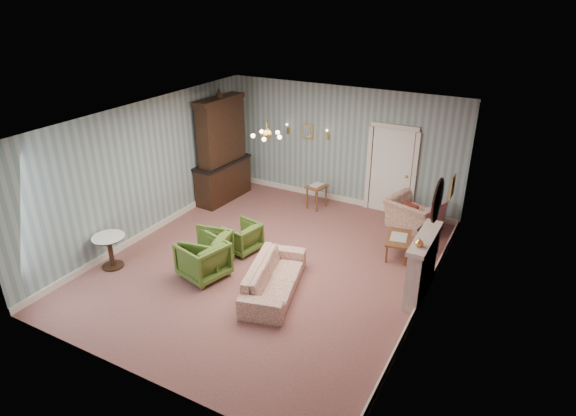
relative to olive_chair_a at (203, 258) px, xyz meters
The scene contains 27 objects.
floor 1.36m from the olive_chair_a, 48.42° to the left, with size 7.00×7.00×0.00m, color #8D5A52.
ceiling 2.81m from the olive_chair_a, 48.42° to the left, with size 7.00×7.00×0.00m, color white.
wall_back 4.67m from the olive_chair_a, 79.08° to the left, with size 6.00×6.00×0.00m, color slate.
wall_front 2.87m from the olive_chair_a, 71.15° to the right, with size 6.00×6.00×0.00m, color slate.
wall_left 2.57m from the olive_chair_a, 155.53° to the left, with size 7.00×7.00×0.00m, color slate.
wall_right 4.12m from the olive_chair_a, 14.13° to the left, with size 7.00×7.00×0.00m, color slate.
wall_right_floral 4.10m from the olive_chair_a, 14.18° to the left, with size 7.00×7.00×0.00m, color #B35967.
door 4.98m from the olive_chair_a, 63.99° to the left, with size 1.12×0.12×2.16m, color white, non-canonical shape.
olive_chair_a is the anchor object (origin of this frame).
olive_chair_b 0.31m from the olive_chair_a, 114.56° to the left, with size 0.79×0.74×0.81m, color #486623.
olive_chair_c 1.17m from the olive_chair_a, 85.72° to the left, with size 0.66×0.61×0.67m, color #486623.
sofa_chintz 1.42m from the olive_chair_a, ahead, with size 1.97×0.58×0.77m, color #9F4840.
wingback_chair 4.82m from the olive_chair_a, 52.44° to the left, with size 1.10×0.71×0.96m, color #9F4840.
dresser 3.79m from the olive_chair_a, 119.19° to the left, with size 0.57×1.66×2.77m, color black, non-canonical shape.
fireplace 3.97m from the olive_chair_a, 20.24° to the left, with size 0.30×1.40×1.16m, color beige, non-canonical shape.
mantel_vase 3.92m from the olive_chair_a, 14.71° to the left, with size 0.15×0.15×0.15m, color gold.
oval_mirror 4.31m from the olive_chair_a, 19.75° to the left, with size 0.04×0.76×0.84m, color white, non-canonical shape.
framed_print 4.85m from the olive_chair_a, 35.39° to the left, with size 0.04×0.34×0.42m, color gold, non-canonical shape.
coffee_table 3.90m from the olive_chair_a, 39.89° to the left, with size 0.46×0.82×0.42m, color brown, non-canonical shape.
side_table_black 4.52m from the olive_chair_a, 39.00° to the left, with size 0.39×0.39×0.58m, color black, non-canonical shape.
pedestal_table 1.88m from the olive_chair_a, 162.06° to the right, with size 0.62×0.62×0.68m, color black, non-canonical shape.
nesting_table 3.85m from the olive_chair_a, 81.94° to the left, with size 0.38×0.49×0.64m, color brown, non-canonical shape.
gilt_mirror_back 4.62m from the olive_chair_a, 90.48° to the left, with size 0.28×0.06×0.36m, color gold, non-canonical shape.
sconce_left 4.64m from the olive_chair_a, 97.58° to the left, with size 0.16×0.12×0.30m, color gold, non-canonical shape.
sconce_right 4.63m from the olive_chair_a, 83.37° to the left, with size 0.16×0.12×0.30m, color gold, non-canonical shape.
chandelier 2.58m from the olive_chair_a, 48.42° to the left, with size 0.56×0.56×0.36m, color gold, non-canonical shape.
burgundy_cushion 4.67m from the olive_chair_a, 51.81° to the left, with size 0.38×0.10×0.38m, color maroon.
Camera 1 is at (4.26, -7.13, 5.08)m, focal length 30.43 mm.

